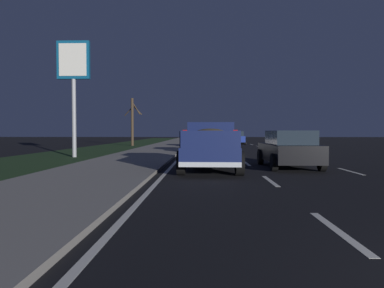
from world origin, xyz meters
The scene contains 11 objects.
ground centered at (27.00, 0.00, 0.00)m, with size 144.00×144.00×0.00m, color black.
sidewalk_shoulder centered at (27.00, 7.45, 0.06)m, with size 108.00×4.00×0.12m, color gray.
grass_verge centered at (27.00, 12.45, 0.00)m, with size 108.00×6.00×0.01m, color #1E3819.
lane_markings centered at (30.33, 3.07, 0.00)m, with size 108.74×7.04×0.01m.
pickup_truck centered at (11.84, 3.50, 0.98)m, with size 5.47×2.37×1.87m.
sedan_black centered at (12.78, 0.24, 0.78)m, with size 4.43×2.07×1.54m.
sedan_blue centered at (40.82, -0.02, 0.78)m, with size 4.41×2.03×1.54m.
sedan_white centered at (23.00, 3.74, 0.78)m, with size 4.40×2.03×1.54m.
sedan_silver centered at (31.17, 3.51, 0.78)m, with size 4.41×2.03×1.54m.
gas_price_sign centered at (18.63, 11.34, 5.07)m, with size 0.27×1.90×6.75m.
bare_tree_far centered at (36.07, 11.33, 2.65)m, with size 1.03×1.98×5.03m.
Camera 1 is at (-2.47, 3.77, 1.50)m, focal length 34.18 mm.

